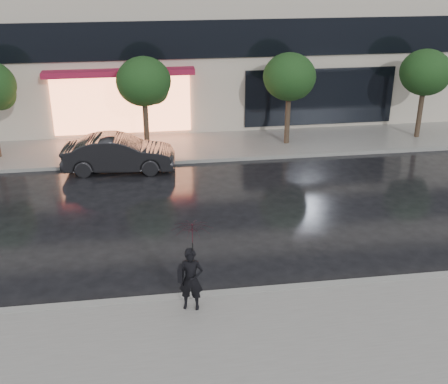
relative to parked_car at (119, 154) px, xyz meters
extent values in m
plane|color=black|center=(4.10, -8.02, -0.70)|extent=(120.00, 120.00, 0.00)
cube|color=slate|center=(4.10, -11.27, -0.64)|extent=(60.00, 4.50, 0.12)
cube|color=slate|center=(4.10, 2.23, -0.64)|extent=(60.00, 3.50, 0.12)
cube|color=gray|center=(4.10, -9.02, -0.63)|extent=(60.00, 0.25, 0.14)
cube|color=gray|center=(4.10, 0.48, -0.63)|extent=(60.00, 0.25, 0.14)
cube|color=black|center=(4.10, 3.92, 3.60)|extent=(28.00, 0.12, 1.60)
cube|color=#FF8C59|center=(0.10, 3.90, 0.90)|extent=(6.00, 0.10, 2.60)
cube|color=maroon|center=(0.10, 3.57, 2.35)|extent=(6.40, 0.70, 0.25)
cube|color=black|center=(9.10, 3.92, 0.90)|extent=(7.00, 0.10, 2.60)
sphere|color=black|center=(-4.50, 2.18, 1.90)|extent=(1.20, 1.20, 1.20)
cylinder|color=#33261C|center=(1.10, 1.98, 0.40)|extent=(0.22, 0.22, 2.20)
ellipsoid|color=black|center=(1.10, 1.98, 2.30)|extent=(2.20, 2.20, 1.98)
sphere|color=black|center=(1.50, 2.18, 1.90)|extent=(1.20, 1.20, 1.20)
cylinder|color=#33261C|center=(7.10, 1.98, 0.40)|extent=(0.22, 0.22, 2.20)
ellipsoid|color=black|center=(7.10, 1.98, 2.30)|extent=(2.20, 2.20, 1.98)
sphere|color=black|center=(7.50, 2.18, 1.90)|extent=(1.20, 1.20, 1.20)
cylinder|color=#33261C|center=(13.10, 1.98, 0.40)|extent=(0.22, 0.22, 2.20)
ellipsoid|color=black|center=(13.10, 1.98, 2.30)|extent=(2.20, 2.20, 1.98)
sphere|color=black|center=(13.50, 2.18, 1.90)|extent=(1.20, 1.20, 1.20)
imported|color=black|center=(0.00, 0.00, 0.00)|extent=(4.33, 1.79, 1.39)
imported|color=black|center=(1.90, -9.52, 0.20)|extent=(0.64, 0.50, 1.56)
imported|color=#360912|center=(1.95, -9.53, 1.25)|extent=(1.11, 1.12, 0.84)
cylinder|color=black|center=(1.95, -9.53, 0.78)|extent=(0.02, 0.02, 0.78)
cube|color=black|center=(1.67, -9.52, 0.39)|extent=(0.17, 0.31, 0.33)
camera|label=1|loc=(1.05, -20.57, 7.28)|focal=45.00mm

